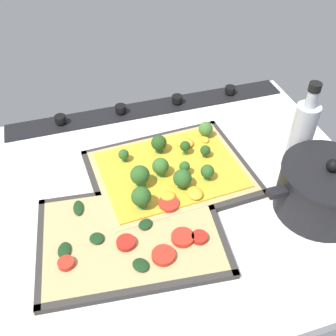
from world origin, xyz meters
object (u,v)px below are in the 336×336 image
object	(u,v)px
baking_tray_front	(170,174)
cooking_pot	(324,190)
oil_bottle	(301,137)
baking_tray_back	(131,237)
veggie_pizza_back	(133,236)
broccoli_pizza	(170,170)

from	to	relation	value
baking_tray_front	cooking_pot	xyz separation A→B (cm)	(-25.42, 17.81, 4.85)
oil_bottle	baking_tray_front	bearing A→B (deg)	-13.14
baking_tray_front	baking_tray_back	bearing A→B (deg)	49.50
baking_tray_front	oil_bottle	world-z (taller)	oil_bottle
baking_tray_back	cooking_pot	size ratio (longest dim) A/B	1.47
veggie_pizza_back	oil_bottle	world-z (taller)	oil_bottle
baking_tray_back	oil_bottle	bearing A→B (deg)	-168.21
oil_bottle	baking_tray_back	bearing A→B (deg)	11.79
baking_tray_front	veggie_pizza_back	distance (cm)	18.66
broccoli_pizza	baking_tray_back	xyz separation A→B (cm)	(11.91, 13.78, -1.69)
veggie_pizza_back	cooking_pot	size ratio (longest dim) A/B	1.37
broccoli_pizza	veggie_pizza_back	bearing A→B (deg)	50.55
cooking_pot	veggie_pizza_back	bearing A→B (deg)	-5.15
veggie_pizza_back	baking_tray_front	bearing A→B (deg)	-129.16
baking_tray_back	cooking_pot	xyz separation A→B (cm)	(-37.54, 3.61, 4.85)
broccoli_pizza	cooking_pot	world-z (taller)	cooking_pot
cooking_pot	oil_bottle	distance (cm)	12.30
baking_tray_front	baking_tray_back	size ratio (longest dim) A/B	0.96
cooking_pot	oil_bottle	bearing A→B (deg)	-94.74
baking_tray_back	oil_bottle	size ratio (longest dim) A/B	1.68
broccoli_pizza	oil_bottle	bearing A→B (deg)	167.81
broccoli_pizza	oil_bottle	size ratio (longest dim) A/B	1.50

